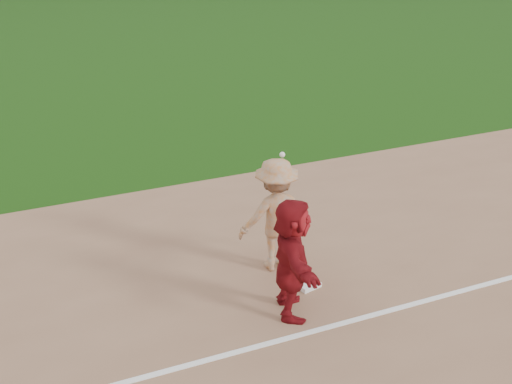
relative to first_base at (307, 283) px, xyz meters
name	(u,v)px	position (x,y,z in m)	size (l,w,h in m)	color
ground	(292,303)	(-0.42, -0.33, -0.06)	(160.00, 160.00, 0.00)	#173E0C
foul_line	(316,331)	(-0.42, -1.13, -0.04)	(60.00, 0.10, 0.01)	white
first_base	(307,283)	(0.00, 0.00, 0.00)	(0.36, 0.36, 0.08)	white
base_runner	(292,258)	(-0.56, -0.55, 0.92)	(1.79, 0.57, 1.93)	maroon
first_base_play	(276,215)	(-0.23, 0.76, 0.96)	(1.34, 0.83, 2.28)	#939396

